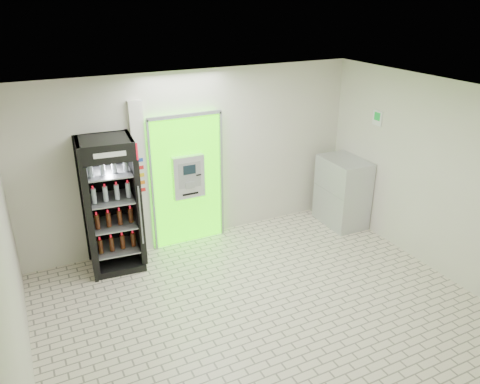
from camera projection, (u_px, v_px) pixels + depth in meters
ground at (263, 311)px, 6.59m from camera, size 6.00×6.00×0.00m
room_shell at (266, 191)px, 5.86m from camera, size 6.00×6.00×6.00m
atm_assembly at (187, 179)px, 8.04m from camera, size 1.30×0.24×2.33m
pillar at (141, 179)px, 7.70m from camera, size 0.22×0.11×2.60m
beverage_cooler at (112, 207)px, 7.31m from camera, size 0.87×0.81×2.16m
steel_cabinet at (342, 192)px, 8.87m from camera, size 0.68×0.99×1.30m
exit_sign at (377, 118)px, 8.12m from camera, size 0.02×0.22×0.26m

